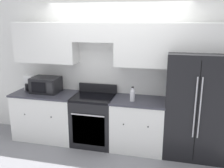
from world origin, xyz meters
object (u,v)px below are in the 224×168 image
(oven_range, at_px, (94,120))
(refrigerator, at_px, (195,105))
(microwave, at_px, (46,85))
(bottle, at_px, (132,95))

(oven_range, bearing_deg, refrigerator, 2.18)
(microwave, xyz_separation_m, bottle, (1.65, -0.13, -0.04))
(oven_range, distance_m, microwave, 1.11)
(oven_range, xyz_separation_m, microwave, (-0.94, 0.05, 0.58))
(microwave, bearing_deg, refrigerator, 0.38)
(oven_range, distance_m, refrigerator, 1.78)
(oven_range, xyz_separation_m, bottle, (0.71, -0.08, 0.54))
(oven_range, relative_size, bottle, 4.23)
(oven_range, height_order, refrigerator, refrigerator)
(microwave, bearing_deg, oven_range, -2.94)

